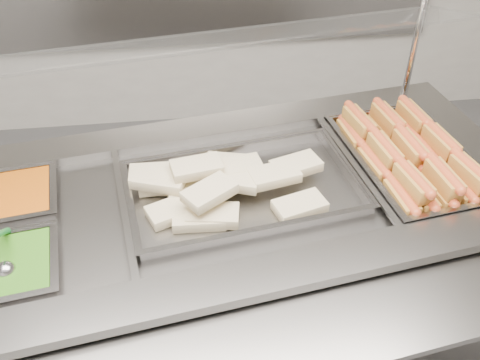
{
  "coord_description": "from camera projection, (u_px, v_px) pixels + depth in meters",
  "views": [
    {
      "loc": [
        -0.14,
        -0.84,
        2.11
      ],
      "look_at": [
        0.02,
        0.51,
        1.01
      ],
      "focal_mm": 40.0,
      "sensor_mm": 36.0,
      "label": 1
    }
  ],
  "objects": [
    {
      "name": "tray_rail",
      "position": [
        278.0,
        339.0,
        1.37
      ],
      "size": [
        1.99,
        0.69,
        0.06
      ],
      "color": "gray",
      "rests_on": "steam_counter"
    },
    {
      "name": "tortilla_wraps",
      "position": [
        213.0,
        185.0,
        1.75
      ],
      "size": [
        0.65,
        0.38,
        0.11
      ],
      "color": "tan",
      "rests_on": "pan_wraps"
    },
    {
      "name": "serving_spoon",
      "position": [
        5.0,
        264.0,
        1.49
      ],
      "size": [
        0.06,
        0.19,
        0.16
      ],
      "color": "#A7A6AB",
      "rests_on": "pan_peas"
    },
    {
      "name": "hotdogs_in_buns",
      "position": [
        406.0,
        153.0,
        1.89
      ],
      "size": [
        0.38,
        0.59,
        0.13
      ],
      "color": "#995B20",
      "rests_on": "pan_hotdogs"
    },
    {
      "name": "steam_counter",
      "position": [
        226.0,
        286.0,
        2.07
      ],
      "size": [
        2.17,
        1.21,
        0.98
      ],
      "color": "slate",
      "rests_on": "ground"
    },
    {
      "name": "pan_hotdogs",
      "position": [
        407.0,
        165.0,
        1.93
      ],
      "size": [
        0.46,
        0.65,
        0.11
      ],
      "color": "gray",
      "rests_on": "steam_counter"
    },
    {
      "name": "pan_beans",
      "position": [
        5.0,
        206.0,
        1.75
      ],
      "size": [
        0.36,
        0.31,
        0.11
      ],
      "color": "gray",
      "rests_on": "steam_counter"
    },
    {
      "name": "pan_wraps",
      "position": [
        243.0,
        192.0,
        1.79
      ],
      "size": [
        0.8,
        0.55,
        0.08
      ],
      "color": "gray",
      "rests_on": "steam_counter"
    },
    {
      "name": "sneeze_guard",
      "position": [
        203.0,
        45.0,
        1.68
      ],
      "size": [
        1.83,
        0.59,
        0.48
      ],
      "color": "silver",
      "rests_on": "steam_counter"
    }
  ]
}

